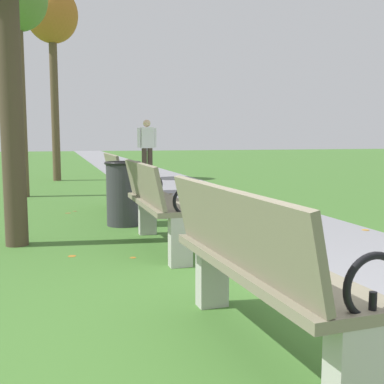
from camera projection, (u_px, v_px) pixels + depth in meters
ground_plane at (335, 342)px, 2.63m from camera, size 80.00×80.00×0.00m
paved_walkway at (120, 164)px, 20.12m from camera, size 2.25×44.00×0.02m
park_bench_1 at (255, 265)px, 2.44m from camera, size 0.55×1.62×0.90m
park_bench_2 at (156, 202)px, 4.82m from camera, size 0.49×1.61×0.90m
park_bench_3 at (122, 180)px, 7.29m from camera, size 0.48×1.60×0.90m
tree_2 at (17, 5)px, 8.74m from camera, size 1.13×1.13×4.39m
tree_3 at (52, 20)px, 12.14m from camera, size 1.34×1.34×5.07m
pedestrian_walking at (147, 146)px, 12.73m from camera, size 0.53×0.25×1.62m
trash_bin at (123, 193)px, 6.13m from camera, size 0.48×0.48×0.84m
scattered_leaves at (181, 216)px, 6.80m from camera, size 4.03×9.89×0.02m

